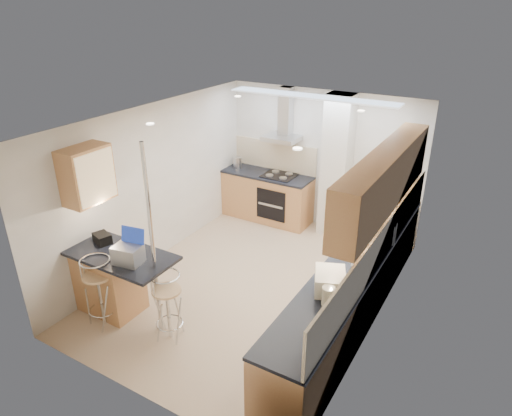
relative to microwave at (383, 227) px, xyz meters
The scene contains 16 objects.
ground 2.07m from the microwave, 155.08° to the right, with size 4.80×4.80×0.00m, color #CEAD89.
room_shell 1.42m from the microwave, 163.86° to the right, with size 3.64×4.84×2.51m.
right_counter 0.97m from the microwave, 98.08° to the right, with size 0.63×4.40×0.92m.
back_counter 2.95m from the microwave, 152.09° to the left, with size 1.70×0.63×0.92m.
peninsula 3.55m from the microwave, 141.20° to the right, with size 1.47×0.72×0.94m.
microwave is the anchor object (origin of this frame).
laptop 3.37m from the microwave, 137.16° to the right, with size 0.34×0.25×0.23m, color #979A9E.
bag 3.77m from the microwave, 146.19° to the right, with size 0.24×0.18×0.13m, color black.
bar_stool_near 3.83m from the microwave, 138.93° to the right, with size 0.40×0.40×0.98m, color tan, non-canonical shape.
bar_stool_end 3.03m from the microwave, 130.62° to the right, with size 0.38×0.38×0.93m, color tan, non-canonical shape.
jar_a 0.08m from the microwave, 10.67° to the right, with size 0.12×0.12×0.17m, color #EEE7CE.
jar_b 0.20m from the microwave, 87.15° to the right, with size 0.11×0.11×0.14m, color #EEE7CE.
jar_c 1.81m from the microwave, 91.80° to the right, with size 0.14×0.14×0.21m, color beige.
jar_d 0.93m from the microwave, 93.85° to the right, with size 0.10×0.10×0.13m, color silver.
bread_bin 1.56m from the microwave, 95.35° to the right, with size 0.33×0.42×0.22m, color #EEE7CE.
kettle 3.50m from the microwave, 157.06° to the left, with size 0.16×0.16×0.21m, color #BBBDC0.
Camera 1 is at (2.91, -4.89, 3.89)m, focal length 32.00 mm.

